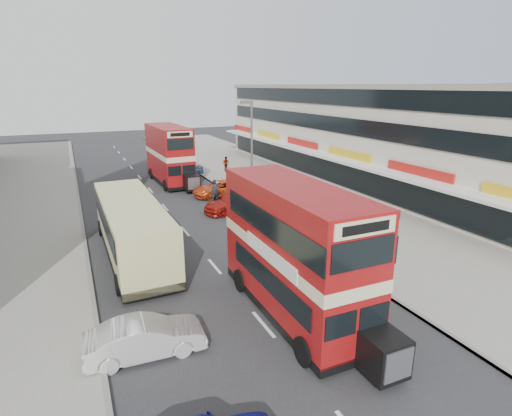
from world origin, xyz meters
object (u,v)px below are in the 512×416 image
car_right_b (220,188)px  bus_main (295,251)px  street_lamp (251,145)px  car_right_c (186,170)px  pedestrian_near (304,202)px  cyclist (215,197)px  car_left_front (145,338)px  coach (132,227)px  bus_second (169,154)px  car_right_a (236,202)px  pedestrian_far (226,164)px

car_right_b → bus_main: bearing=-15.5°
street_lamp → car_right_b: street_lamp is taller
car_right_c → pedestrian_near: 17.97m
bus_main → car_right_c: size_ratio=2.71×
car_right_b → cyclist: bearing=-32.2°
street_lamp → car_left_front: (-11.13, -16.00, -4.10)m
coach → bus_second: bearing=69.8°
car_right_a → pedestrian_near: 5.17m
coach → car_right_a: coach is taller
coach → pedestrian_near: 12.56m
bus_second → car_left_front: bearing=73.3°
pedestrian_near → cyclist: cyclist is taller
bus_main → car_right_b: bearing=-100.4°
car_right_c → street_lamp: bearing=2.0°
street_lamp → car_right_c: street_lamp is taller
bus_second → car_right_a: bearing=99.6°
car_right_a → car_right_b: size_ratio=1.05×
car_right_c → pedestrian_far: pedestrian_far is taller
car_right_a → car_right_b: car_right_a is taller
bus_main → car_right_c: 28.90m
bus_main → cyclist: size_ratio=4.57×
street_lamp → bus_main: (-5.00, -15.73, -1.97)m
street_lamp → car_right_a: (-1.78, -1.32, -4.05)m
cyclist → bus_main: bearing=-93.2°
cyclist → car_right_c: bearing=90.3°
bus_main → car_right_b: (3.64, 19.17, -2.14)m
coach → car_right_a: 10.07m
bus_second → car_right_b: bus_second is taller
bus_second → car_right_a: 11.94m
pedestrian_far → street_lamp: bearing=-125.7°
car_right_b → pedestrian_near: (3.54, -8.04, 0.45)m
bus_main → cyclist: bearing=-97.5°
pedestrian_near → cyclist: (-4.90, 5.43, -0.41)m
street_lamp → pedestrian_near: 6.28m
coach → pedestrian_far: size_ratio=6.84×
bus_second → car_right_b: size_ratio=2.00×
car_left_front → pedestrian_near: bearing=-46.4°
car_right_a → pedestrian_far: pedestrian_far is taller
coach → cyclist: (7.44, 7.64, -1.04)m
coach → street_lamp: bearing=33.2°
coach → car_right_c: bearing=66.4°
car_right_c → pedestrian_near: pedestrian_near is taller
bus_main → cyclist: (2.28, 16.56, -2.10)m
bus_main → car_right_b: size_ratio=2.00×
bus_second → pedestrian_near: 16.18m
pedestrian_far → bus_second: bearing=175.2°
cyclist → pedestrian_near: bearing=-43.3°
car_left_front → bus_main: bearing=-84.4°
street_lamp → coach: size_ratio=0.73×
street_lamp → coach: bearing=-146.2°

